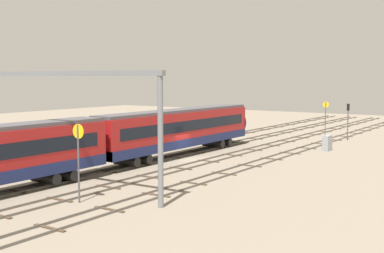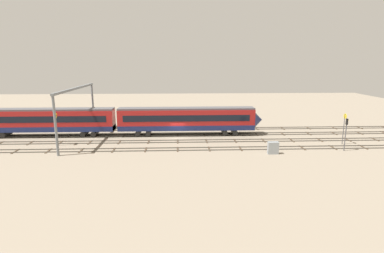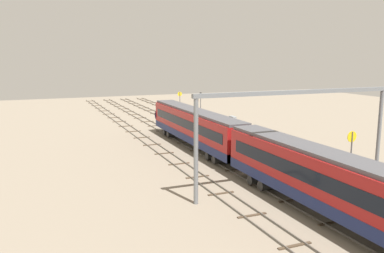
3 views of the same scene
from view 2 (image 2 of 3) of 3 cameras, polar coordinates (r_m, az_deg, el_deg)
The scene contains 11 objects.
ground_plane at distance 53.06m, azimuth -2.66°, elevation -2.18°, with size 144.83×144.83×0.00m, color gray.
track_near_foreground at distance 46.40m, azimuth -2.69°, elevation -4.21°, with size 128.83×2.40×0.16m.
track_second_near at distance 50.82m, azimuth -2.67°, elevation -2.75°, with size 128.83×2.40×0.16m.
track_with_train at distance 55.27m, azimuth -2.66°, elevation -1.52°, with size 128.83×2.40×0.16m.
track_second_far at distance 59.75m, azimuth -2.65°, elevation -0.47°, with size 128.83×2.40×0.16m.
train at distance 59.31m, azimuth -25.09°, elevation 0.83°, with size 75.20×3.24×4.80m.
overhead_gantry at distance 54.82m, azimuth -20.62°, elevation 4.60°, with size 0.40×19.56×8.77m.
speed_sign_near_foreground at distance 54.19m, azimuth 26.35°, elevation 0.29°, with size 0.14×0.85×4.97m.
speed_sign_mid_trackside at distance 52.09m, azimuth -23.87°, elevation 0.41°, with size 0.14×0.97×5.27m.
signal_light_trackside_approach at distance 50.33m, azimuth 26.65°, elevation -0.59°, with size 0.31×0.32×4.85m.
relay_cabinet at distance 45.57m, azimuth 14.79°, elevation -3.85°, with size 1.54×0.67×1.76m.
Camera 2 is at (0.29, -51.40, 13.17)m, focal length 28.78 mm.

